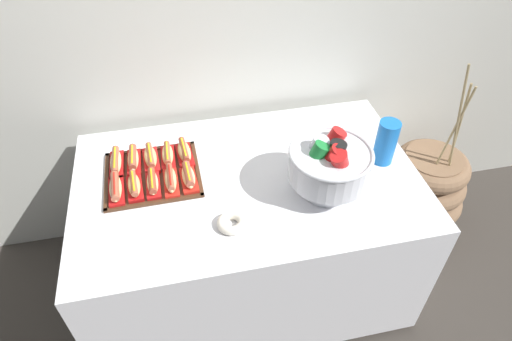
{
  "coord_description": "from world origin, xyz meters",
  "views": [
    {
      "loc": [
        -0.25,
        -1.34,
        2.08
      ],
      "look_at": [
        0.03,
        -0.02,
        0.83
      ],
      "focal_mm": 30.74,
      "sensor_mm": 36.0,
      "label": 1
    }
  ],
  "objects_px": {
    "serving_tray": "(153,175)",
    "hot_dog_6": "(133,160)",
    "hot_dog_0": "(116,188)",
    "hot_dog_2": "(153,183)",
    "floor_vase": "(423,191)",
    "hot_dog_7": "(151,158)",
    "hot_dog_8": "(168,155)",
    "hot_dog_9": "(184,152)",
    "donut": "(232,223)",
    "hot_dog_3": "(171,180)",
    "hot_dog_1": "(134,186)",
    "punch_bowl": "(329,163)",
    "hot_dog_4": "(189,177)",
    "cup_stack": "(386,142)",
    "buffet_table": "(248,232)",
    "hot_dog_5": "(116,162)"
  },
  "relations": [
    {
      "from": "hot_dog_5",
      "to": "hot_dog_6",
      "type": "distance_m",
      "value": 0.08
    },
    {
      "from": "hot_dog_0",
      "to": "hot_dog_4",
      "type": "bearing_deg",
      "value": 0.83
    },
    {
      "from": "hot_dog_2",
      "to": "hot_dog_6",
      "type": "height_order",
      "value": "hot_dog_6"
    },
    {
      "from": "hot_dog_8",
      "to": "buffet_table",
      "type": "bearing_deg",
      "value": -29.64
    },
    {
      "from": "hot_dog_1",
      "to": "punch_bowl",
      "type": "relative_size",
      "value": 0.47
    },
    {
      "from": "hot_dog_7",
      "to": "punch_bowl",
      "type": "distance_m",
      "value": 0.79
    },
    {
      "from": "hot_dog_6",
      "to": "hot_dog_7",
      "type": "height_order",
      "value": "hot_dog_6"
    },
    {
      "from": "hot_dog_2",
      "to": "hot_dog_1",
      "type": "bearing_deg",
      "value": -179.17
    },
    {
      "from": "hot_dog_2",
      "to": "hot_dog_8",
      "type": "xyz_separation_m",
      "value": [
        0.07,
        0.17,
        -0.0
      ]
    },
    {
      "from": "hot_dog_0",
      "to": "donut",
      "type": "relative_size",
      "value": 1.51
    },
    {
      "from": "buffet_table",
      "to": "hot_dog_2",
      "type": "xyz_separation_m",
      "value": [
        -0.4,
        0.02,
        0.4
      ]
    },
    {
      "from": "hot_dog_4",
      "to": "hot_dog_8",
      "type": "bearing_deg",
      "value": 115.27
    },
    {
      "from": "hot_dog_9",
      "to": "donut",
      "type": "relative_size",
      "value": 1.44
    },
    {
      "from": "hot_dog_0",
      "to": "hot_dog_6",
      "type": "relative_size",
      "value": 1.02
    },
    {
      "from": "serving_tray",
      "to": "hot_dog_7",
      "type": "distance_m",
      "value": 0.09
    },
    {
      "from": "hot_dog_6",
      "to": "hot_dog_0",
      "type": "bearing_deg",
      "value": -113.61
    },
    {
      "from": "hot_dog_5",
      "to": "hot_dog_9",
      "type": "distance_m",
      "value": 0.3
    },
    {
      "from": "serving_tray",
      "to": "hot_dog_5",
      "type": "relative_size",
      "value": 2.25
    },
    {
      "from": "hot_dog_4",
      "to": "cup_stack",
      "type": "distance_m",
      "value": 0.87
    },
    {
      "from": "punch_bowl",
      "to": "hot_dog_7",
      "type": "bearing_deg",
      "value": 155.23
    },
    {
      "from": "buffet_table",
      "to": "serving_tray",
      "type": "height_order",
      "value": "serving_tray"
    },
    {
      "from": "hot_dog_0",
      "to": "hot_dog_2",
      "type": "bearing_deg",
      "value": 0.83
    },
    {
      "from": "hot_dog_8",
      "to": "serving_tray",
      "type": "bearing_deg",
      "value": -131.44
    },
    {
      "from": "serving_tray",
      "to": "hot_dog_9",
      "type": "xyz_separation_m",
      "value": [
        0.15,
        0.08,
        0.03
      ]
    },
    {
      "from": "hot_dog_0",
      "to": "hot_dog_9",
      "type": "bearing_deg",
      "value": 29.64
    },
    {
      "from": "hot_dog_0",
      "to": "hot_dog_6",
      "type": "height_order",
      "value": "hot_dog_6"
    },
    {
      "from": "hot_dog_3",
      "to": "hot_dog_4",
      "type": "distance_m",
      "value": 0.08
    },
    {
      "from": "serving_tray",
      "to": "hot_dog_0",
      "type": "distance_m",
      "value": 0.17
    },
    {
      "from": "floor_vase",
      "to": "hot_dog_8",
      "type": "relative_size",
      "value": 6.83
    },
    {
      "from": "serving_tray",
      "to": "hot_dog_6",
      "type": "bearing_deg",
      "value": 133.1
    },
    {
      "from": "floor_vase",
      "to": "hot_dog_2",
      "type": "height_order",
      "value": "floor_vase"
    },
    {
      "from": "hot_dog_4",
      "to": "cup_stack",
      "type": "height_order",
      "value": "cup_stack"
    },
    {
      "from": "serving_tray",
      "to": "hot_dog_8",
      "type": "distance_m",
      "value": 0.11
    },
    {
      "from": "hot_dog_0",
      "to": "punch_bowl",
      "type": "bearing_deg",
      "value": -10.53
    },
    {
      "from": "hot_dog_7",
      "to": "hot_dog_5",
      "type": "bearing_deg",
      "value": -179.17
    },
    {
      "from": "hot_dog_1",
      "to": "serving_tray",
      "type": "bearing_deg",
      "value": 48.56
    },
    {
      "from": "donut",
      "to": "hot_dog_5",
      "type": "bearing_deg",
      "value": 135.57
    },
    {
      "from": "buffet_table",
      "to": "hot_dog_9",
      "type": "distance_m",
      "value": 0.51
    },
    {
      "from": "hot_dog_0",
      "to": "hot_dog_6",
      "type": "distance_m",
      "value": 0.18
    },
    {
      "from": "floor_vase",
      "to": "serving_tray",
      "type": "xyz_separation_m",
      "value": [
        -1.48,
        -0.11,
        0.53
      ]
    },
    {
      "from": "hot_dog_1",
      "to": "hot_dog_3",
      "type": "height_order",
      "value": "hot_dog_3"
    },
    {
      "from": "hot_dog_2",
      "to": "hot_dog_3",
      "type": "distance_m",
      "value": 0.08
    },
    {
      "from": "serving_tray",
      "to": "hot_dog_1",
      "type": "bearing_deg",
      "value": -131.44
    },
    {
      "from": "floor_vase",
      "to": "cup_stack",
      "type": "bearing_deg",
      "value": -154.37
    },
    {
      "from": "hot_dog_3",
      "to": "hot_dog_0",
      "type": "bearing_deg",
      "value": -179.17
    },
    {
      "from": "hot_dog_0",
      "to": "hot_dog_1",
      "type": "height_order",
      "value": "hot_dog_0"
    },
    {
      "from": "floor_vase",
      "to": "hot_dog_7",
      "type": "xyz_separation_m",
      "value": [
        -1.49,
        -0.03,
        0.56
      ]
    },
    {
      "from": "hot_dog_5",
      "to": "hot_dog_4",
      "type": "bearing_deg",
      "value": -27.98
    },
    {
      "from": "hot_dog_3",
      "to": "donut",
      "type": "xyz_separation_m",
      "value": [
        0.21,
        -0.27,
        -0.02
      ]
    },
    {
      "from": "hot_dog_2",
      "to": "hot_dog_6",
      "type": "relative_size",
      "value": 0.92
    }
  ]
}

